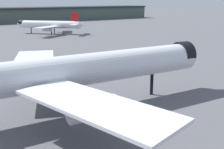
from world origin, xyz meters
TOP-DOWN VIEW (x-y plane):
  - ground at (0.00, 0.00)m, footprint 900.00×900.00m
  - airliner_near_gate at (-2.79, 0.35)m, footprint 55.80×51.01m
  - airliner_far_taxiway at (24.01, 108.91)m, footprint 33.88×30.16m
  - terminal_building at (49.14, 202.62)m, footprint 195.79×47.71m
  - baggage_tug_wing at (6.34, 32.77)m, footprint 3.57×3.11m

SIDE VIEW (x-z plane):
  - ground at x=0.00m, z-range 0.00..0.00m
  - baggage_tug_wing at x=6.34m, z-range 0.05..1.90m
  - airliner_far_taxiway at x=24.01m, z-range -0.68..10.77m
  - terminal_building at x=49.14m, z-range -3.29..15.37m
  - airliner_near_gate at x=-2.79m, z-range -0.93..14.63m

